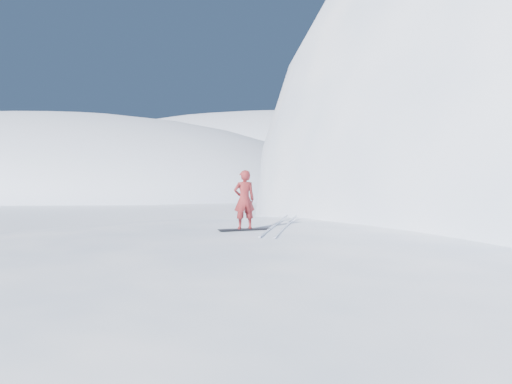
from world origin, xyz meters
TOP-DOWN VIEW (x-y plane):
  - ground at (0.00, 0.00)m, footprint 400.00×400.00m
  - near_ridge at (1.00, 3.00)m, footprint 36.00×28.00m
  - far_ridge_a at (-70.00, 60.00)m, footprint 120.00×70.00m
  - far_ridge_c at (-40.00, 110.00)m, footprint 140.00×90.00m
  - wind_bumps at (-0.56, 2.12)m, footprint 16.00×14.40m
  - snowboard at (-1.02, 2.55)m, footprint 1.45×1.20m
  - snowboarder at (-1.02, 2.55)m, footprint 0.78×0.73m
  - board_tracks at (-0.36, 4.16)m, footprint 1.55×5.92m

SIDE VIEW (x-z plane):
  - ground at x=0.00m, z-range 0.00..0.00m
  - near_ridge at x=1.00m, z-range -2.40..2.40m
  - far_ridge_a at x=-70.00m, z-range -14.00..14.00m
  - far_ridge_c at x=-40.00m, z-range -18.00..18.00m
  - wind_bumps at x=-0.56m, z-range -0.50..0.50m
  - snowboard at x=-1.02m, z-range 2.40..2.43m
  - board_tracks at x=-0.36m, z-range 2.40..2.44m
  - snowboarder at x=-1.02m, z-range 2.43..4.21m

